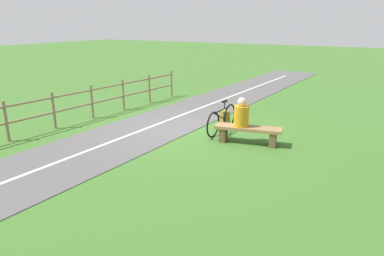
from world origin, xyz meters
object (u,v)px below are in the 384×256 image
object	(u,v)px
bench	(248,132)
bicycle	(222,119)
person_seated	(241,114)
backpack	(224,118)

from	to	relation	value
bench	bicycle	world-z (taller)	bicycle
person_seated	bicycle	world-z (taller)	person_seated
bicycle	backpack	world-z (taller)	bicycle
bench	person_seated	size ratio (longest dim) A/B	2.35
bicycle	bench	bearing A→B (deg)	63.42
bicycle	backpack	bearing A→B (deg)	-160.14
bench	bicycle	xyz separation A→B (m)	(0.98, -0.51, 0.07)
person_seated	bicycle	xyz separation A→B (m)	(0.80, -0.55, -0.38)
bench	backpack	distance (m)	1.74
bench	backpack	bearing A→B (deg)	-56.64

